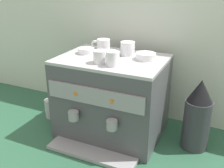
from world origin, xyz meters
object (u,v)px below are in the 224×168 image
object	(u,v)px
ceramic_bowl_1	(86,51)
ceramic_bowl_0	(146,56)
espresso_machine	(112,97)
milk_pitcher	(51,108)
ceramic_cup_1	(112,59)
coffee_grinder	(197,116)
ceramic_cup_0	(100,57)
ceramic_bowl_2	(109,55)
ceramic_cup_3	(103,45)
ceramic_cup_2	(127,48)

from	to	relation	value
ceramic_bowl_1	ceramic_bowl_0	bearing A→B (deg)	4.84
espresso_machine	milk_pitcher	bearing A→B (deg)	-179.08
ceramic_cup_1	coffee_grinder	bearing A→B (deg)	21.91
coffee_grinder	ceramic_cup_0	bearing A→B (deg)	-163.24
ceramic_bowl_2	milk_pitcher	bearing A→B (deg)	-179.10
ceramic_bowl_0	coffee_grinder	bearing A→B (deg)	-0.87
ceramic_cup_0	ceramic_bowl_0	world-z (taller)	ceramic_cup_0
espresso_machine	ceramic_cup_3	distance (m)	0.31
ceramic_cup_3	milk_pitcher	world-z (taller)	ceramic_cup_3
ceramic_cup_0	ceramic_bowl_2	world-z (taller)	ceramic_cup_0
espresso_machine	ceramic_bowl_0	bearing A→B (deg)	16.57
espresso_machine	ceramic_cup_1	distance (m)	0.31
ceramic_cup_2	ceramic_bowl_0	world-z (taller)	ceramic_cup_2
ceramic_cup_1	coffee_grinder	world-z (taller)	ceramic_cup_1
ceramic_bowl_2	espresso_machine	bearing A→B (deg)	1.53
ceramic_cup_2	ceramic_bowl_0	size ratio (longest dim) A/B	0.99
ceramic_cup_0	ceramic_cup_1	bearing A→B (deg)	-13.97
ceramic_cup_2	ceramic_bowl_0	distance (m)	0.13
ceramic_bowl_2	milk_pitcher	distance (m)	0.60
espresso_machine	ceramic_bowl_1	world-z (taller)	ceramic_bowl_1
coffee_grinder	milk_pitcher	xyz separation A→B (m)	(-0.93, -0.06, -0.13)
ceramic_bowl_1	ceramic_cup_0	bearing A→B (deg)	-39.08
ceramic_cup_2	coffee_grinder	distance (m)	0.53
ceramic_cup_1	ceramic_cup_2	xyz separation A→B (m)	(-0.00, 0.21, 0.00)
milk_pitcher	ceramic_cup_2	bearing A→B (deg)	11.25
ceramic_cup_2	milk_pitcher	distance (m)	0.68
ceramic_bowl_2	ceramic_bowl_0	bearing A→B (deg)	15.53
ceramic_cup_3	ceramic_bowl_2	world-z (taller)	ceramic_cup_3
espresso_machine	ceramic_bowl_1	xyz separation A→B (m)	(-0.18, 0.02, 0.25)
coffee_grinder	ceramic_bowl_1	bearing A→B (deg)	-177.80
ceramic_cup_3	ceramic_bowl_1	size ratio (longest dim) A/B	1.26
ceramic_cup_0	coffee_grinder	world-z (taller)	ceramic_cup_0
espresso_machine	coffee_grinder	world-z (taller)	espresso_machine
ceramic_cup_1	ceramic_bowl_2	size ratio (longest dim) A/B	0.84
coffee_grinder	ceramic_cup_2	bearing A→B (deg)	174.10
ceramic_cup_0	milk_pitcher	distance (m)	0.62
espresso_machine	ceramic_cup_3	size ratio (longest dim) A/B	4.98
ceramic_cup_0	ceramic_cup_2	world-z (taller)	ceramic_cup_2
ceramic_cup_1	ceramic_cup_2	world-z (taller)	ceramic_cup_2
ceramic_bowl_0	ceramic_cup_1	bearing A→B (deg)	-124.22
ceramic_cup_2	ceramic_bowl_0	xyz separation A→B (m)	(0.12, -0.04, -0.02)
ceramic_bowl_2	ceramic_cup_1	bearing A→B (deg)	-59.55
ceramic_cup_1	ceramic_cup_2	size ratio (longest dim) A/B	0.85
ceramic_bowl_0	milk_pitcher	world-z (taller)	ceramic_bowl_0
coffee_grinder	espresso_machine	bearing A→B (deg)	-174.30
ceramic_cup_3	coffee_grinder	distance (m)	0.67
ceramic_cup_1	ceramic_bowl_1	size ratio (longest dim) A/B	0.98
ceramic_cup_1	ceramic_cup_3	bearing A→B (deg)	125.73
ceramic_bowl_1	coffee_grinder	world-z (taller)	ceramic_bowl_1
ceramic_cup_0	ceramic_bowl_1	world-z (taller)	ceramic_cup_0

